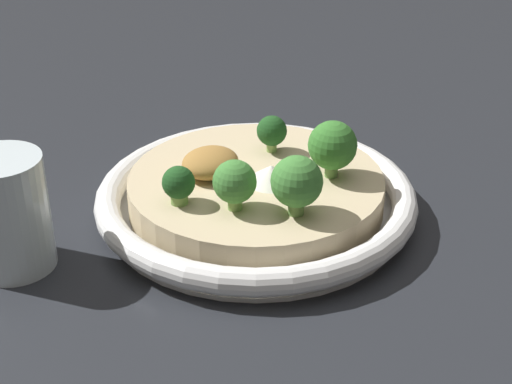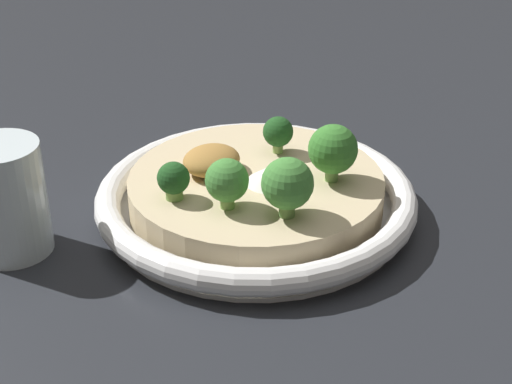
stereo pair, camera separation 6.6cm
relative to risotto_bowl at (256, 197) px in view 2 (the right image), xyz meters
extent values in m
plane|color=#23262B|center=(0.00, 0.00, -0.02)|extent=(6.00, 6.00, 0.00)
cylinder|color=white|center=(0.00, 0.00, -0.01)|extent=(0.25, 0.25, 0.01)
torus|color=white|center=(0.00, 0.00, 0.00)|extent=(0.27, 0.27, 0.02)
cylinder|color=#CCB78E|center=(0.00, 0.00, 0.00)|extent=(0.21, 0.21, 0.03)
cone|color=white|center=(0.00, 0.02, 0.03)|extent=(0.04, 0.04, 0.01)
ellipsoid|color=#A37538|center=(0.02, -0.03, 0.03)|extent=(0.05, 0.05, 0.02)
cylinder|color=#84A856|center=(-0.05, -0.02, 0.03)|extent=(0.01, 0.01, 0.01)
sphere|color=#1E4C1E|center=(-0.05, -0.02, 0.04)|extent=(0.03, 0.03, 0.03)
cylinder|color=#759E4C|center=(0.05, 0.02, 0.03)|extent=(0.02, 0.02, 0.02)
sphere|color=#428438|center=(0.05, 0.02, 0.04)|extent=(0.03, 0.03, 0.03)
cylinder|color=#759E4C|center=(0.07, -0.03, 0.03)|extent=(0.02, 0.02, 0.01)
sphere|color=#1E4C1E|center=(0.07, -0.03, 0.04)|extent=(0.03, 0.03, 0.03)
cylinder|color=#668E47|center=(0.03, 0.06, 0.03)|extent=(0.02, 0.02, 0.02)
sphere|color=#428438|center=(0.03, 0.06, 0.05)|extent=(0.04, 0.04, 0.04)
cylinder|color=#668E47|center=(-0.04, 0.05, 0.03)|extent=(0.01, 0.01, 0.02)
sphere|color=#387A2D|center=(-0.04, 0.05, 0.05)|extent=(0.04, 0.04, 0.04)
cylinder|color=silver|center=(0.17, -0.11, 0.03)|extent=(0.06, 0.06, 0.09)
camera|label=1|loc=(0.48, 0.32, 0.33)|focal=55.00mm
camera|label=2|loc=(0.44, 0.37, 0.33)|focal=55.00mm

